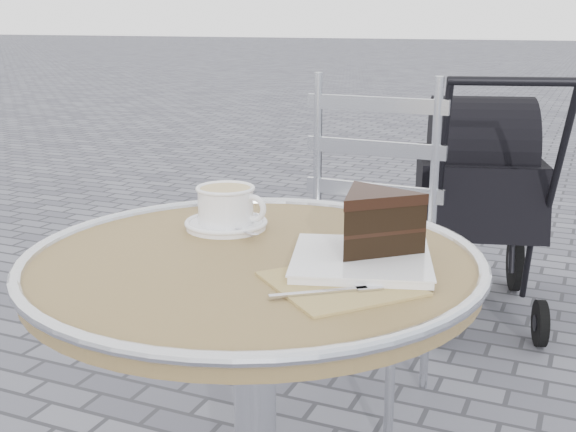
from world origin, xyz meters
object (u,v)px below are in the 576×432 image
at_px(cafe_table, 254,353).
at_px(baby_stroller, 479,203).
at_px(cake_plate_set, 371,230).
at_px(cappuccino_set, 227,210).
at_px(bistro_chair, 364,203).

bearing_deg(cafe_table, baby_stroller, 87.07).
distance_m(cake_plate_set, baby_stroller, 1.74).
bearing_deg(cake_plate_set, cappuccino_set, 147.84).
bearing_deg(baby_stroller, cake_plate_set, -102.90).
height_order(cake_plate_set, bistro_chair, bistro_chair).
xyz_separation_m(cappuccino_set, bistro_chair, (-0.01, 0.84, -0.18)).
relative_size(cafe_table, cappuccino_set, 4.76).
distance_m(cafe_table, cake_plate_set, 0.28).
distance_m(bistro_chair, baby_stroller, 0.83).
height_order(cafe_table, baby_stroller, baby_stroller).
xyz_separation_m(cake_plate_set, baby_stroller, (-0.08, 1.70, -0.36)).
relative_size(cafe_table, cake_plate_set, 2.18).
bearing_deg(cafe_table, cake_plate_set, 15.65).
relative_size(bistro_chair, baby_stroller, 0.97).
distance_m(cafe_table, bistro_chair, 0.97).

